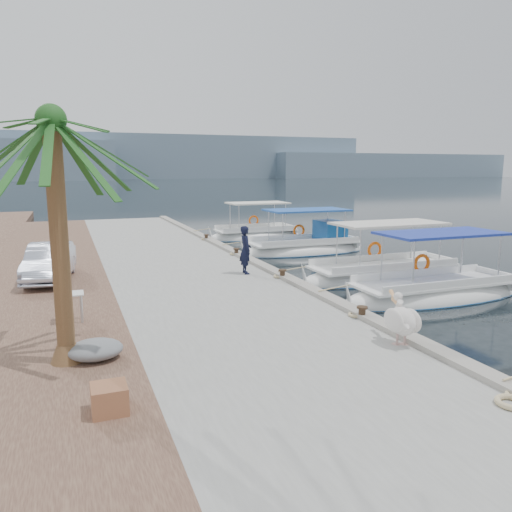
{
  "coord_description": "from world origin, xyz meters",
  "views": [
    {
      "loc": [
        -7.21,
        -13.95,
        4.27
      ],
      "look_at": [
        -1.0,
        2.37,
        1.2
      ],
      "focal_mm": 35.0,
      "sensor_mm": 36.0,
      "label": 1
    }
  ],
  "objects_px": {
    "fishing_caique_b": "(434,295)",
    "date_palm": "(51,122)",
    "fishing_caique_d": "(305,249)",
    "fishing_caique_e": "(255,237)",
    "fishing_caique_c": "(383,276)",
    "fisherman": "(245,250)",
    "pelican": "(402,320)",
    "parked_car": "(50,262)"
  },
  "relations": [
    {
      "from": "fishing_caique_d",
      "to": "date_palm",
      "type": "relative_size",
      "value": 1.24
    },
    {
      "from": "fishing_caique_c",
      "to": "pelican",
      "type": "distance_m",
      "value": 8.85
    },
    {
      "from": "fishing_caique_e",
      "to": "parked_car",
      "type": "relative_size",
      "value": 1.58
    },
    {
      "from": "parked_car",
      "to": "date_palm",
      "type": "bearing_deg",
      "value": -79.59
    },
    {
      "from": "fishing_caique_c",
      "to": "parked_car",
      "type": "height_order",
      "value": "fishing_caique_c"
    },
    {
      "from": "fisherman",
      "to": "parked_car",
      "type": "bearing_deg",
      "value": 81.81
    },
    {
      "from": "fishing_caique_b",
      "to": "fishing_caique_d",
      "type": "distance_m",
      "value": 9.83
    },
    {
      "from": "pelican",
      "to": "fishing_caique_d",
      "type": "bearing_deg",
      "value": 71.58
    },
    {
      "from": "fishing_caique_d",
      "to": "date_palm",
      "type": "height_order",
      "value": "date_palm"
    },
    {
      "from": "fishing_caique_b",
      "to": "parked_car",
      "type": "distance_m",
      "value": 12.98
    },
    {
      "from": "fishing_caique_c",
      "to": "date_palm",
      "type": "distance_m",
      "value": 13.86
    },
    {
      "from": "fishing_caique_b",
      "to": "pelican",
      "type": "relative_size",
      "value": 4.94
    },
    {
      "from": "fishing_caique_c",
      "to": "parked_car",
      "type": "bearing_deg",
      "value": 170.05
    },
    {
      "from": "fishing_caique_d",
      "to": "fishing_caique_b",
      "type": "bearing_deg",
      "value": -90.76
    },
    {
      "from": "parked_car",
      "to": "fishing_caique_b",
      "type": "bearing_deg",
      "value": -16.65
    },
    {
      "from": "fishing_caique_d",
      "to": "pelican",
      "type": "bearing_deg",
      "value": -108.42
    },
    {
      "from": "fishing_caique_d",
      "to": "pelican",
      "type": "distance_m",
      "value": 14.96
    },
    {
      "from": "fishing_caique_c",
      "to": "fisherman",
      "type": "xyz_separation_m",
      "value": [
        -5.4,
        0.77,
        1.25
      ]
    },
    {
      "from": "fishing_caique_b",
      "to": "date_palm",
      "type": "relative_size",
      "value": 1.23
    },
    {
      "from": "pelican",
      "to": "fishing_caique_c",
      "type": "bearing_deg",
      "value": 57.37
    },
    {
      "from": "fishing_caique_c",
      "to": "fishing_caique_e",
      "type": "relative_size",
      "value": 1.19
    },
    {
      "from": "fishing_caique_c",
      "to": "fisherman",
      "type": "distance_m",
      "value": 5.6
    },
    {
      "from": "fishing_caique_e",
      "to": "pelican",
      "type": "distance_m",
      "value": 20.4
    },
    {
      "from": "fishing_caique_d",
      "to": "fishing_caique_e",
      "type": "height_order",
      "value": "same"
    },
    {
      "from": "fishing_caique_e",
      "to": "parked_car",
      "type": "xyz_separation_m",
      "value": [
        -11.45,
        -10.43,
        1.0
      ]
    },
    {
      "from": "fishing_caique_d",
      "to": "fisherman",
      "type": "relative_size",
      "value": 3.95
    },
    {
      "from": "fishing_caique_b",
      "to": "pelican",
      "type": "height_order",
      "value": "fishing_caique_b"
    },
    {
      "from": "fishing_caique_b",
      "to": "fishing_caique_e",
      "type": "relative_size",
      "value": 1.14
    },
    {
      "from": "fishing_caique_b",
      "to": "date_palm",
      "type": "distance_m",
      "value": 12.73
    },
    {
      "from": "date_palm",
      "to": "fishing_caique_e",
      "type": "bearing_deg",
      "value": 59.23
    },
    {
      "from": "fishing_caique_d",
      "to": "pelican",
      "type": "height_order",
      "value": "fishing_caique_d"
    },
    {
      "from": "fishing_caique_b",
      "to": "fishing_caique_c",
      "type": "relative_size",
      "value": 0.96
    },
    {
      "from": "fishing_caique_e",
      "to": "date_palm",
      "type": "xyz_separation_m",
      "value": [
        -10.96,
        -18.41,
        4.98
      ]
    },
    {
      "from": "fishing_caique_e",
      "to": "parked_car",
      "type": "bearing_deg",
      "value": -137.66
    },
    {
      "from": "fisherman",
      "to": "parked_car",
      "type": "height_order",
      "value": "fisherman"
    },
    {
      "from": "fisherman",
      "to": "date_palm",
      "type": "xyz_separation_m",
      "value": [
        -6.12,
        -6.65,
        3.74
      ]
    },
    {
      "from": "fishing_caique_d",
      "to": "fishing_caique_e",
      "type": "bearing_deg",
      "value": 95.34
    },
    {
      "from": "fishing_caique_d",
      "to": "fisherman",
      "type": "bearing_deg",
      "value": -131.93
    },
    {
      "from": "fishing_caique_b",
      "to": "fishing_caique_d",
      "type": "relative_size",
      "value": 0.99
    },
    {
      "from": "fishing_caique_d",
      "to": "date_palm",
      "type": "bearing_deg",
      "value": -132.31
    },
    {
      "from": "fishing_caique_c",
      "to": "parked_car",
      "type": "distance_m",
      "value": 12.24
    },
    {
      "from": "date_palm",
      "to": "fishing_caique_c",
      "type": "bearing_deg",
      "value": 27.01
    }
  ]
}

